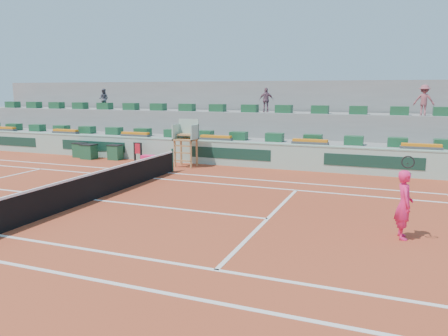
% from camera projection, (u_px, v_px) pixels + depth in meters
% --- Properties ---
extents(ground, '(90.00, 90.00, 0.00)m').
position_uv_depth(ground, '(94.00, 200.00, 15.55)').
color(ground, '#96361D').
rests_on(ground, ground).
extents(seating_tier_lower, '(36.00, 4.00, 1.20)m').
position_uv_depth(seating_tier_lower, '(211.00, 147.00, 25.25)').
color(seating_tier_lower, gray).
rests_on(seating_tier_lower, ground).
extents(seating_tier_upper, '(36.00, 2.40, 2.60)m').
position_uv_depth(seating_tier_upper, '(221.00, 133.00, 26.59)').
color(seating_tier_upper, gray).
rests_on(seating_tier_upper, ground).
extents(stadium_back_wall, '(36.00, 0.40, 4.40)m').
position_uv_depth(stadium_back_wall, '(231.00, 116.00, 27.90)').
color(stadium_back_wall, gray).
rests_on(stadium_back_wall, ground).
extents(player_bag, '(1.00, 0.45, 0.45)m').
position_uv_depth(player_bag, '(151.00, 160.00, 23.13)').
color(player_bag, '#FC2067').
rests_on(player_bag, ground).
extents(spectator_left, '(0.79, 0.70, 1.35)m').
position_uv_depth(spectator_left, '(104.00, 99.00, 28.70)').
color(spectator_left, '#4A4B57').
rests_on(spectator_left, seating_tier_upper).
extents(spectator_mid, '(0.88, 0.60, 1.39)m').
position_uv_depth(spectator_mid, '(266.00, 100.00, 24.90)').
color(spectator_mid, '#7D5366').
rests_on(spectator_mid, seating_tier_upper).
extents(spectator_right, '(1.04, 0.66, 1.52)m').
position_uv_depth(spectator_right, '(424.00, 100.00, 21.80)').
color(spectator_right, '#944A52').
rests_on(spectator_right, seating_tier_upper).
extents(court_lines, '(23.89, 11.09, 0.01)m').
position_uv_depth(court_lines, '(94.00, 200.00, 15.55)').
color(court_lines, silver).
rests_on(court_lines, ground).
extents(tennis_net, '(0.10, 11.97, 1.10)m').
position_uv_depth(tennis_net, '(93.00, 185.00, 15.45)').
color(tennis_net, black).
rests_on(tennis_net, ground).
extents(advertising_hoarding, '(36.00, 0.34, 1.26)m').
position_uv_depth(advertising_hoarding, '(195.00, 151.00, 23.22)').
color(advertising_hoarding, '#96BDAA').
rests_on(advertising_hoarding, ground).
extents(umpire_chair, '(1.10, 0.90, 2.40)m').
position_uv_depth(umpire_chair, '(186.00, 136.00, 22.15)').
color(umpire_chair, '#9D6D3B').
rests_on(umpire_chair, ground).
extents(seat_row_lower, '(32.90, 0.60, 0.44)m').
position_uv_depth(seat_row_lower, '(205.00, 134.00, 24.28)').
color(seat_row_lower, '#1B512E').
rests_on(seat_row_lower, seating_tier_lower).
extents(seat_row_upper, '(32.90, 0.60, 0.44)m').
position_uv_depth(seat_row_upper, '(218.00, 108.00, 25.78)').
color(seat_row_upper, '#1B512E').
rests_on(seat_row_upper, seating_tier_upper).
extents(flower_planters, '(26.80, 0.36, 0.28)m').
position_uv_depth(flower_planters, '(174.00, 136.00, 24.10)').
color(flower_planters, '#474747').
rests_on(flower_planters, seating_tier_lower).
extents(drink_cooler_a, '(0.73, 0.63, 0.84)m').
position_uv_depth(drink_cooler_a, '(115.00, 152.00, 24.45)').
color(drink_cooler_a, '#194C2F').
rests_on(drink_cooler_a, ground).
extents(drink_cooler_b, '(0.81, 0.70, 0.84)m').
position_uv_depth(drink_cooler_b, '(89.00, 152.00, 24.72)').
color(drink_cooler_b, '#194C2F').
rests_on(drink_cooler_b, ground).
extents(drink_cooler_c, '(0.71, 0.62, 0.84)m').
position_uv_depth(drink_cooler_c, '(80.00, 150.00, 25.36)').
color(drink_cooler_c, '#194C2F').
rests_on(drink_cooler_c, ground).
extents(towel_rack, '(0.51, 0.09, 1.03)m').
position_uv_depth(towel_rack, '(138.00, 150.00, 23.88)').
color(towel_rack, black).
rests_on(towel_rack, ground).
extents(tennis_player, '(0.55, 0.93, 2.28)m').
position_uv_depth(tennis_player, '(404.00, 204.00, 11.39)').
color(tennis_player, '#FC2067').
rests_on(tennis_player, ground).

